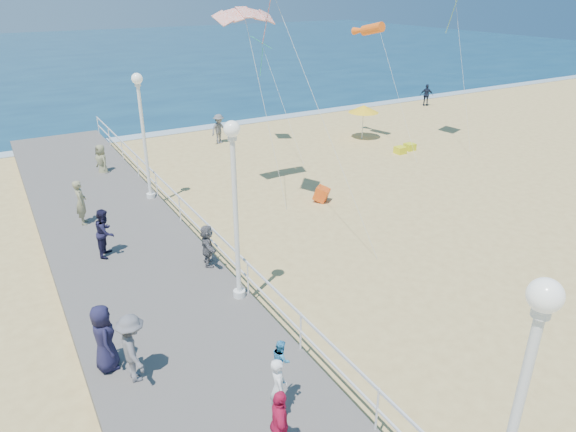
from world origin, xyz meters
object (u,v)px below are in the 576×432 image
lamp_post_near (517,411)px  beach_chair_right (410,147)px  woman_holding_toddler (278,388)px  beach_walker_c (102,162)px  lamp_post_far (142,124)px  box_kite (321,195)px  spectator_3 (280,425)px  spectator_7 (105,232)px  lamp_post_mid (235,195)px  spectator_2 (133,348)px  beach_walker_b (427,95)px  beach_walker_a (219,129)px  spectator_4 (104,338)px  beach_umbrella (364,109)px  beach_chair_left (400,150)px  spectator_6 (81,202)px  toddler_held (281,359)px  spectator_5 (207,245)px

lamp_post_near → beach_chair_right: (15.57, 18.58, -3.46)m
woman_holding_toddler → beach_walker_c: size_ratio=0.83×
lamp_post_far → box_kite: 8.22m
spectator_3 → spectator_7: 10.24m
spectator_7 → box_kite: spectator_7 is taller
lamp_post_mid → beach_chair_right: lamp_post_mid is taller
spectator_3 → spectator_2: bearing=47.4°
beach_walker_b → lamp_post_far: bearing=61.4°
spectator_2 → beach_walker_a: spectator_2 is taller
spectator_4 → spectator_3: bearing=-149.0°
lamp_post_mid → beach_umbrella: size_ratio=2.49×
lamp_post_far → spectator_7: lamp_post_far is taller
box_kite → beach_chair_right: bearing=-15.1°
lamp_post_near → beach_walker_a: 26.51m
woman_holding_toddler → beach_walker_c: woman_holding_toddler is taller
beach_chair_right → beach_walker_b: bearing=41.9°
lamp_post_far → woman_holding_toddler: 13.91m
beach_chair_left → lamp_post_near: bearing=-128.5°
spectator_2 → beach_walker_a: bearing=-29.2°
lamp_post_near → spectator_2: 8.27m
spectator_7 → beach_chair_right: (18.35, 4.94, -1.04)m
spectator_2 → beach_umbrella: spectator_2 is taller
woman_holding_toddler → lamp_post_near: bearing=-146.3°
spectator_3 → spectator_7: spectator_7 is taller
lamp_post_mid → beach_walker_a: 17.99m
woman_holding_toddler → spectator_6: spectator_6 is taller
lamp_post_far → toddler_held: bearing=-94.7°
spectator_3 → lamp_post_near: bearing=-133.2°
toddler_held → spectator_3: toddler_held is taller
beach_chair_right → box_kite: bearing=-156.1°
lamp_post_near → spectator_5: size_ratio=3.71×
box_kite → spectator_5: bearing=167.7°
woman_holding_toddler → box_kite: bearing=-20.0°
beach_chair_left → woman_holding_toddler: bearing=-138.6°
woman_holding_toddler → spectator_7: size_ratio=0.88×
toddler_held → spectator_4: toddler_held is taller
beach_walker_b → beach_chair_left: size_ratio=3.11×
spectator_3 → spectator_5: bearing=8.0°
spectator_3 → beach_walker_c: (0.69, 19.12, -0.30)m
spectator_6 → beach_chair_right: size_ratio=3.20×
beach_umbrella → beach_chair_left: size_ratio=3.89×
spectator_6 → beach_chair_left: spectator_6 is taller
lamp_post_mid → spectator_3: size_ratio=3.38×
box_kite → spectator_6: bearing=129.0°
spectator_3 → beach_walker_c: 19.13m
lamp_post_mid → woman_holding_toddler: (-1.25, -4.62, -2.52)m
beach_walker_c → spectator_4: bearing=-25.2°
toddler_held → spectator_5: 6.82m
lamp_post_far → beach_walker_c: size_ratio=2.98×
beach_chair_right → beach_walker_a: bearing=142.5°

